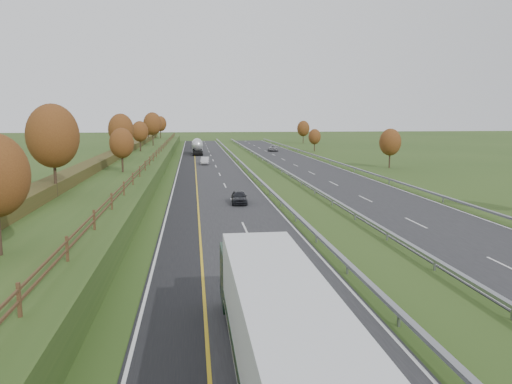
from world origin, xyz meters
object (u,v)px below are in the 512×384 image
Objects in this scene: road_tanker at (197,146)px; car_oncoming at (273,148)px; box_lorry at (278,333)px; car_small_far at (197,145)px; car_dark_near at (239,197)px; car_silver_mid at (205,161)px.

road_tanker is 2.24× the size of car_oncoming.
box_lorry is 3.25× the size of car_oncoming.
car_oncoming is at bearing 21.80° from road_tanker.
car_dark_near is at bearing -84.03° from car_small_far.
box_lorry is at bearing -85.66° from car_small_far.
box_lorry is at bearing -84.82° from car_silver_mid.
car_silver_mid is 0.80× the size of car_oncoming.
car_dark_near is 41.06m from car_silver_mid.
car_silver_mid is at bearing 66.69° from car_oncoming.
box_lorry is 121.90m from car_small_far.
road_tanker reaches higher than car_small_far.
car_silver_mid is 36.20m from car_oncoming.
box_lorry reaches higher than car_dark_near.
car_silver_mid is at bearing -87.43° from road_tanker.
road_tanker is at bearing 97.57° from car_silver_mid.
road_tanker reaches higher than car_oncoming.
car_oncoming is (15.12, 72.71, 0.05)m from car_dark_near.
car_small_far reaches higher than car_silver_mid.
box_lorry reaches higher than road_tanker.
car_dark_near is 87.01m from car_small_far.
car_small_far is at bearing -31.98° from car_oncoming.
car_oncoming is at bearing 80.91° from box_lorry.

